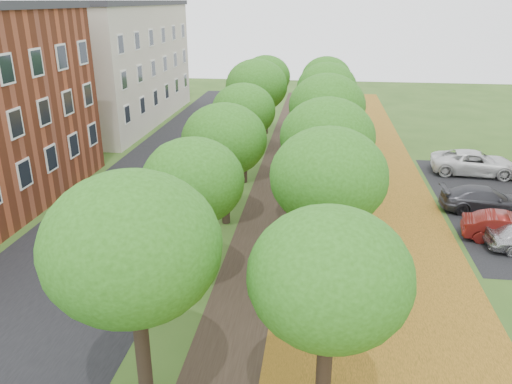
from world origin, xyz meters
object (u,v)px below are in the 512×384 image
(car_grey, at_px, (485,200))
(car_white, at_px, (475,163))
(car_red, at_px, (508,229))
(bench, at_px, (274,270))

(car_grey, distance_m, car_white, 6.33)
(car_red, distance_m, car_white, 9.87)
(bench, distance_m, car_grey, 13.26)
(car_red, height_order, car_white, car_white)
(car_red, xyz_separation_m, car_grey, (0.00, 3.58, 0.00))
(car_grey, bearing_deg, bench, 128.66)
(bench, bearing_deg, car_red, -78.76)
(car_grey, height_order, car_white, car_white)
(car_red, bearing_deg, car_white, 3.16)
(bench, height_order, car_red, car_red)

